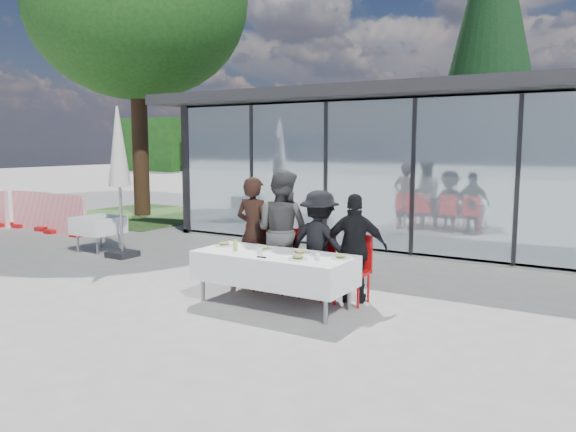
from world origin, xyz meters
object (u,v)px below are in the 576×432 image
at_px(diner_chair_a, 254,253).
at_px(diner_c, 319,244).
at_px(folded_eyeglasses, 262,257).
at_px(juice_bottle, 235,245).
at_px(dining_table, 274,268).
at_px(diner_chair_b, 282,256).
at_px(deciduous_tree, 136,4).
at_px(market_umbrella, 119,157).
at_px(spare_table_left, 98,225).
at_px(conifer_tree, 491,30).
at_px(diner_b, 282,231).
at_px(diner_d, 355,248).
at_px(diner_chair_d, 355,265).
at_px(diner_chair_c, 319,261).
at_px(plate_c, 300,252).
at_px(diner_a, 254,232).
at_px(plate_b, 263,248).
at_px(plate_a, 224,244).
at_px(plate_d, 341,257).
at_px(plate_extra, 298,258).

relative_size(diner_chair_a, diner_c, 0.61).
bearing_deg(folded_eyeglasses, juice_bottle, 160.12).
xyz_separation_m(dining_table, diner_chair_b, (-0.34, 0.75, -0.00)).
relative_size(diner_chair_b, deciduous_tree, 0.10).
height_order(juice_bottle, market_umbrella, market_umbrella).
bearing_deg(diner_c, diner_chair_b, 5.27).
height_order(spare_table_left, conifer_tree, conifer_tree).
xyz_separation_m(diner_b, conifer_tree, (0.34, 12.52, 5.05)).
xyz_separation_m(dining_table, diner_d, (0.90, 0.76, 0.25)).
bearing_deg(diner_chair_d, diner_chair_c, 180.00).
height_order(diner_b, diner_c, diner_b).
relative_size(diner_b, diner_c, 1.18).
bearing_deg(plate_c, diner_a, 153.10).
distance_m(diner_b, folded_eyeglasses, 1.18).
xyz_separation_m(diner_chair_b, market_umbrella, (-4.12, 0.54, 1.47)).
xyz_separation_m(diner_c, plate_b, (-0.57, -0.65, -0.02)).
distance_m(diner_c, deciduous_tree, 12.23).
relative_size(diner_a, plate_a, 6.47).
bearing_deg(plate_d, plate_extra, -142.74).
relative_size(diner_b, deciduous_tree, 0.20).
distance_m(diner_c, diner_chair_d, 0.64).
relative_size(juice_bottle, spare_table_left, 0.19).
height_order(plate_a, deciduous_tree, deciduous_tree).
bearing_deg(plate_d, juice_bottle, -169.64).
bearing_deg(diner_chair_d, diner_b, 179.52).
bearing_deg(folded_eyeglasses, plate_c, 58.21).
distance_m(diner_b, juice_bottle, 0.93).
xyz_separation_m(diner_a, folded_eyeglasses, (0.89, -1.11, -0.12)).
bearing_deg(folded_eyeglasses, spare_table_left, 161.36).
bearing_deg(diner_d, diner_a, -18.82).
height_order(dining_table, plate_b, plate_b).
bearing_deg(diner_b, plate_c, 141.68).
relative_size(plate_a, folded_eyeglasses, 1.94).
bearing_deg(market_umbrella, plate_d, -11.89).
bearing_deg(diner_chair_c, folded_eyeglasses, -104.63).
relative_size(diner_chair_c, market_umbrella, 0.33).
bearing_deg(diner_c, plate_b, 52.94).
distance_m(diner_chair_b, spare_table_left, 5.07).
bearing_deg(deciduous_tree, dining_table, -34.92).
height_order(plate_b, market_umbrella, market_umbrella).
height_order(folded_eyeglasses, spare_table_left, folded_eyeglasses).
height_order(plate_b, plate_extra, same).
xyz_separation_m(diner_c, deciduous_tree, (-9.31, 5.52, 5.69)).
height_order(diner_chair_b, diner_chair_d, same).
relative_size(diner_chair_a, diner_chair_d, 1.00).
xyz_separation_m(diner_a, conifer_tree, (0.86, 12.52, 5.11)).
distance_m(diner_chair_b, diner_chair_c, 0.65).
height_order(diner_chair_a, deciduous_tree, deciduous_tree).
xyz_separation_m(diner_d, conifer_tree, (-0.90, 12.52, 5.20)).
bearing_deg(market_umbrella, plate_a, -18.75).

